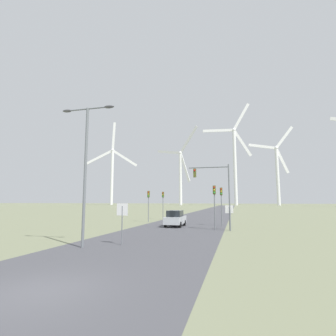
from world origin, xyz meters
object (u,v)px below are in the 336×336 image
object	(u,v)px
wind_turbine_far_left	(112,170)
wind_turbine_left	(181,171)
traffic_light_post_mid_left	(163,199)
stop_sign_far	(229,213)
car_approaching	(175,218)
traffic_light_post_near_right	(214,197)
traffic_light_post_mid_right	(221,198)
wind_turbine_right	(277,169)
wind_turbine_center	(235,159)
streetlamp	(86,156)
stop_sign_near	(122,216)
traffic_light_mast_overhead	(216,184)
traffic_light_post_near_left	(148,199)

from	to	relation	value
wind_turbine_far_left	wind_turbine_left	world-z (taller)	wind_turbine_far_left
traffic_light_post_mid_left	wind_turbine_far_left	size ratio (longest dim) A/B	0.07
stop_sign_far	car_approaching	bearing A→B (deg)	160.80
traffic_light_post_near_right	traffic_light_post_mid_left	distance (m)	16.30
wind_turbine_far_left	stop_sign_far	bearing A→B (deg)	-59.51
traffic_light_post_mid_right	wind_turbine_right	size ratio (longest dim) A/B	0.08
wind_turbine_center	traffic_light_post_near_right	bearing A→B (deg)	-90.71
streetlamp	wind_turbine_far_left	bearing A→B (deg)	116.20
traffic_light_post_mid_left	wind_turbine_center	xyz separation A→B (m)	(11.13, 139.97, 28.24)
stop_sign_near	wind_turbine_left	bearing A→B (deg)	100.53
stop_sign_far	traffic_light_post_near_right	size ratio (longest dim) A/B	0.55
wind_turbine_left	wind_turbine_center	xyz separation A→B (m)	(38.91, -6.46, 6.66)
stop_sign_near	wind_turbine_center	xyz separation A→B (m)	(7.23, 164.02, 29.51)
traffic_light_post_mid_left	car_approaching	bearing A→B (deg)	-67.33
streetlamp	traffic_light_post_mid_right	size ratio (longest dim) A/B	2.04
stop_sign_far	wind_turbine_left	bearing A→B (deg)	103.56
car_approaching	wind_turbine_center	xyz separation A→B (m)	(6.64, 150.70, 30.52)
traffic_light_post_mid_right	stop_sign_near	bearing A→B (deg)	-110.87
wind_turbine_far_left	streetlamp	bearing A→B (deg)	-63.80
traffic_light_post_mid_left	wind_turbine_far_left	world-z (taller)	wind_turbine_far_left
wind_turbine_center	streetlamp	bearing A→B (deg)	-93.18
traffic_light_mast_overhead	wind_turbine_far_left	bearing A→B (deg)	120.01
wind_turbine_far_left	wind_turbine_left	size ratio (longest dim) A/B	1.14
traffic_light_post_near_left	traffic_light_mast_overhead	xyz separation A→B (m)	(9.90, -8.05, 1.48)
traffic_light_post_mid_right	wind_turbine_far_left	bearing A→B (deg)	120.88
car_approaching	stop_sign_far	bearing A→B (deg)	-19.20
streetlamp	traffic_light_post_near_right	size ratio (longest dim) A/B	2.04
stop_sign_far	traffic_light_post_mid_right	distance (m)	4.35
traffic_light_post_mid_left	wind_turbine_center	distance (m)	143.22
stop_sign_near	traffic_light_post_near_right	distance (m)	11.95
wind_turbine_right	wind_turbine_left	bearing A→B (deg)	-178.85
traffic_light_post_near_right	wind_turbine_far_left	bearing A→B (deg)	120.01
stop_sign_far	wind_turbine_far_left	distance (m)	181.16
wind_turbine_center	wind_turbine_right	size ratio (longest dim) A/B	1.30
traffic_light_mast_overhead	wind_turbine_left	size ratio (longest dim) A/B	0.12
stop_sign_far	wind_turbine_left	world-z (taller)	wind_turbine_left
wind_turbine_left	wind_turbine_center	world-z (taller)	wind_turbine_center
stop_sign_far	wind_turbine_center	distance (m)	155.70
traffic_light_post_near_left	wind_turbine_far_left	bearing A→B (deg)	118.46
wind_turbine_far_left	wind_turbine_center	size ratio (longest dim) A/B	0.92
traffic_light_mast_overhead	wind_turbine_center	size ratio (longest dim) A/B	0.09
stop_sign_far	traffic_light_post_near_left	distance (m)	13.35
traffic_light_post_near_right	traffic_light_post_mid_right	size ratio (longest dim) A/B	1.00
wind_turbine_left	car_approaching	bearing A→B (deg)	-78.40
traffic_light_post_near_left	wind_turbine_center	size ratio (longest dim) A/B	0.06
streetlamp	wind_turbine_right	xyz separation A→B (m)	(36.76, 173.35, 18.57)
wind_turbine_left	streetlamp	bearing A→B (deg)	-80.20
traffic_light_mast_overhead	traffic_light_post_near_right	bearing A→B (deg)	120.03
traffic_light_post_near_right	wind_turbine_far_left	xyz separation A→B (m)	(-89.64, 155.17, 23.39)
stop_sign_far	wind_turbine_center	bearing A→B (deg)	89.82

